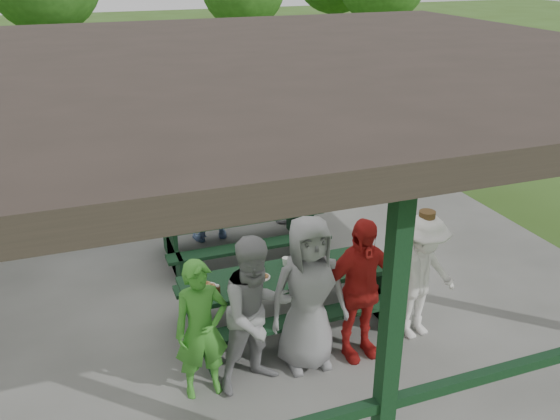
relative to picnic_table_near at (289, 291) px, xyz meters
name	(u,v)px	position (x,y,z in m)	size (l,w,h in m)	color
ground	(251,287)	(-0.13, 1.20, -0.58)	(90.00, 90.00, 0.00)	#35531A
concrete_slab	(251,284)	(-0.13, 1.20, -0.53)	(10.00, 8.00, 0.10)	slate
pavilion_structure	(246,68)	(-0.13, 1.20, 2.59)	(10.60, 8.60, 3.24)	black
picnic_table_near	(289,291)	(0.00, 0.00, 0.00)	(2.69, 1.39, 0.75)	black
picnic_table_far	(240,228)	(-0.04, 2.00, -0.01)	(2.48, 1.39, 0.75)	black
table_setting	(294,269)	(0.08, 0.02, 0.30)	(2.39, 0.45, 0.10)	white
contestant_green	(201,330)	(-1.31, -0.88, 0.32)	(0.58, 0.38, 1.59)	green
contestant_grey_left	(257,314)	(-0.72, -0.93, 0.41)	(0.86, 0.67, 1.78)	gray
contestant_grey_mid	(308,294)	(-0.08, -0.80, 0.45)	(0.90, 0.59, 1.85)	gray
contestant_red	(359,290)	(0.53, -0.85, 0.40)	(1.03, 0.43, 1.75)	#AA1C19
contestant_white_fedora	(420,277)	(1.41, -0.75, 0.34)	(1.12, 0.75, 1.68)	silver
spectator_lblue	(209,194)	(-0.32, 2.79, 0.30)	(1.45, 0.46, 1.56)	#97B7EA
spectator_blue	(101,187)	(-1.96, 3.29, 0.47)	(0.69, 0.45, 1.90)	#3F4FA5
spectator_grey	(288,175)	(1.13, 2.98, 0.38)	(0.83, 0.65, 1.71)	#9B9A9D
pickup_truck	(166,98)	(0.37, 10.55, 0.17)	(2.46, 5.34, 1.48)	silver
farm_trailer	(122,118)	(-1.02, 9.14, 0.07)	(3.76, 1.69, 1.31)	navy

